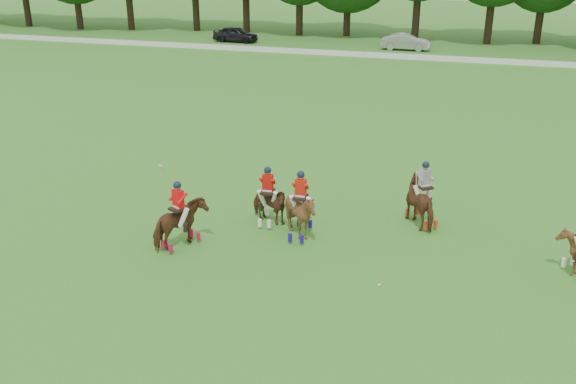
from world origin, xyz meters
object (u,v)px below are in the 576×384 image
(car_left, at_px, (236,34))
(polo_red_b, at_px, (268,204))
(polo_stripe_a, at_px, (423,202))
(polo_red_a, at_px, (180,224))
(polo_red_c, at_px, (300,213))
(polo_ball, at_px, (379,285))
(car_mid, at_px, (406,42))

(car_left, height_order, polo_red_b, polo_red_b)
(polo_stripe_a, bearing_deg, polo_red_a, -151.56)
(polo_red_a, bearing_deg, polo_red_c, 27.12)
(polo_red_b, bearing_deg, polo_red_c, -27.38)
(polo_red_c, xyz_separation_m, polo_ball, (3.10, -2.56, -0.82))
(polo_stripe_a, bearing_deg, polo_ball, -98.99)
(car_mid, xyz_separation_m, polo_red_b, (-0.38, -38.03, 0.05))
(car_left, bearing_deg, polo_red_a, -159.27)
(car_left, height_order, polo_ball, car_left)
(polo_red_a, distance_m, polo_ball, 6.77)
(polo_red_a, bearing_deg, polo_red_b, 49.28)
(polo_red_c, height_order, polo_ball, polo_red_c)
(polo_red_b, bearing_deg, car_mid, 89.43)
(car_mid, relative_size, polo_red_b, 1.97)
(car_left, xyz_separation_m, polo_stripe_a, (20.85, -36.55, 0.13))
(car_left, relative_size, polo_red_c, 1.79)
(polo_stripe_a, distance_m, polo_ball, 4.88)
(car_left, height_order, polo_red_a, polo_red_a)
(polo_red_b, distance_m, polo_red_c, 1.56)
(car_mid, xyz_separation_m, polo_red_c, (1.01, -38.74, 0.17))
(car_left, bearing_deg, polo_red_c, -153.88)
(polo_red_a, height_order, polo_stripe_a, polo_red_a)
(car_mid, relative_size, polo_red_a, 1.48)
(car_left, distance_m, polo_red_a, 42.74)
(car_left, bearing_deg, polo_ball, -151.62)
(polo_red_c, relative_size, polo_stripe_a, 1.01)
(polo_red_b, bearing_deg, polo_ball, -36.17)
(polo_red_a, xyz_separation_m, polo_ball, (6.68, -0.73, -0.78))
(polo_red_c, distance_m, polo_stripe_a, 4.44)
(car_left, distance_m, polo_red_c, 42.31)
(polo_red_c, bearing_deg, polo_ball, -39.55)
(polo_red_a, distance_m, polo_red_b, 3.37)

